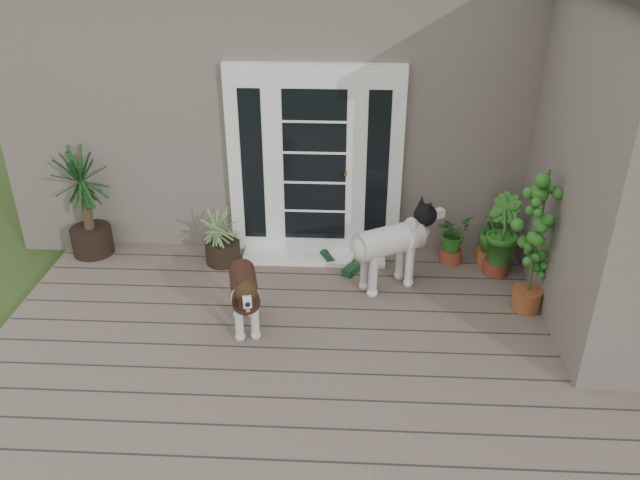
{
  "coord_description": "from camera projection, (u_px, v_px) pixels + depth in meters",
  "views": [
    {
      "loc": [
        0.19,
        -3.9,
        3.7
      ],
      "look_at": [
        -0.1,
        1.75,
        0.7
      ],
      "focal_mm": 35.76,
      "sensor_mm": 36.0,
      "label": 1
    }
  ],
  "objects": [
    {
      "name": "spider_plant",
      "position": [
        222.0,
        235.0,
        7.02
      ],
      "size": [
        0.84,
        0.84,
        0.69
      ],
      "primitive_type": null,
      "rotation": [
        0.0,
        0.0,
        0.39
      ],
      "color": "#6E8E57",
      "rests_on": "deck"
    },
    {
      "name": "clog_left",
      "position": [
        327.0,
        257.0,
        7.18
      ],
      "size": [
        0.23,
        0.3,
        0.08
      ],
      "primitive_type": null,
      "rotation": [
        0.0,
        0.0,
        0.42
      ],
      "color": "#15351C",
      "rests_on": "deck"
    },
    {
      "name": "door_unit",
      "position": [
        315.0,
        163.0,
        6.93
      ],
      "size": [
        1.9,
        0.14,
        2.15
      ],
      "primitive_type": "cube",
      "color": "white",
      "rests_on": "deck"
    },
    {
      "name": "yucca",
      "position": [
        85.0,
        203.0,
        7.07
      ],
      "size": [
        0.9,
        0.9,
        1.26
      ],
      "primitive_type": null,
      "rotation": [
        0.0,
        0.0,
        -0.04
      ],
      "color": "black",
      "rests_on": "deck"
    },
    {
      "name": "herb_a",
      "position": [
        452.0,
        243.0,
        7.07
      ],
      "size": [
        0.54,
        0.54,
        0.48
      ],
      "primitive_type": "imported",
      "rotation": [
        0.0,
        0.0,
        0.76
      ],
      "color": "#21651C",
      "rests_on": "deck"
    },
    {
      "name": "door_step",
      "position": [
        314.0,
        256.0,
        7.24
      ],
      "size": [
        1.6,
        0.4,
        0.05
      ],
      "primitive_type": "cube",
      "color": "white",
      "rests_on": "deck"
    },
    {
      "name": "deck",
      "position": [
        324.0,
        378.0,
        5.51
      ],
      "size": [
        6.2,
        4.6,
        0.12
      ],
      "primitive_type": "cube",
      "color": "#6B5B4C",
      "rests_on": "ground"
    },
    {
      "name": "herb_b",
      "position": [
        499.0,
        246.0,
        6.8
      ],
      "size": [
        0.54,
        0.54,
        0.68
      ],
      "primitive_type": "imported",
      "rotation": [
        0.0,
        0.0,
        1.79
      ],
      "color": "#1C4F16",
      "rests_on": "deck"
    },
    {
      "name": "clog_right",
      "position": [
        353.0,
        268.0,
        6.96
      ],
      "size": [
        0.31,
        0.37,
        0.1
      ],
      "primitive_type": null,
      "rotation": [
        0.0,
        0.0,
        -0.53
      ],
      "color": "#15361A",
      "rests_on": "deck"
    },
    {
      "name": "house_main",
      "position": [
        338.0,
        84.0,
        8.56
      ],
      "size": [
        7.4,
        4.0,
        3.1
      ],
      "primitive_type": "cube",
      "color": "#665E54",
      "rests_on": "ground"
    },
    {
      "name": "white_dog",
      "position": [
        388.0,
        253.0,
        6.53
      ],
      "size": [
        1.04,
        0.83,
        0.8
      ],
      "primitive_type": null,
      "rotation": [
        0.0,
        0.0,
        -1.05
      ],
      "color": "white",
      "rests_on": "deck"
    },
    {
      "name": "brindle_dog",
      "position": [
        245.0,
        297.0,
        5.92
      ],
      "size": [
        0.52,
        0.86,
        0.67
      ],
      "primitive_type": null,
      "rotation": [
        0.0,
        0.0,
        3.37
      ],
      "color": "#3D2016",
      "rests_on": "deck"
    },
    {
      "name": "herb_c",
      "position": [
        491.0,
        241.0,
        7.04
      ],
      "size": [
        0.46,
        0.46,
        0.54
      ],
      "primitive_type": "imported",
      "rotation": [
        0.0,
        0.0,
        4.29
      ],
      "color": "#1C5919",
      "rests_on": "deck"
    },
    {
      "name": "sapling",
      "position": [
        537.0,
        240.0,
        6.0
      ],
      "size": [
        0.55,
        0.55,
        1.53
      ],
      "primitive_type": null,
      "rotation": [
        0.0,
        0.0,
        0.26
      ],
      "color": "#1E4C15",
      "rests_on": "deck"
    }
  ]
}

